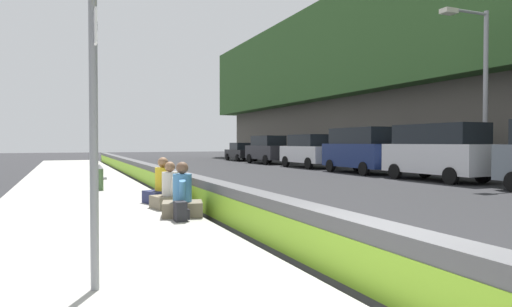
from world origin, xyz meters
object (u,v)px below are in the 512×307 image
(seated_person_middle, at_px, (170,193))
(parked_car_midline, at_px, (309,150))
(fire_hydrant, at_px, (100,177))
(seated_person_foreground, at_px, (182,199))
(street_lamp, at_px, (479,78))
(parked_car_far, at_px, (268,149))
(parked_car_third, at_px, (437,151))
(parked_car_farther, at_px, (241,152))
(backpack, at_px, (181,211))
(parked_car_fourth, at_px, (361,149))
(seated_person_rear, at_px, (163,188))
(route_sign_post, at_px, (94,98))

(seated_person_middle, xyz_separation_m, parked_car_midline, (16.33, -13.09, 0.69))
(fire_hydrant, bearing_deg, seated_person_foreground, -168.51)
(street_lamp, bearing_deg, parked_car_far, 3.33)
(parked_car_third, xyz_separation_m, parked_car_farther, (24.58, 0.01, -0.49))
(seated_person_foreground, relative_size, parked_car_far, 0.24)
(fire_hydrant, bearing_deg, backpack, -170.91)
(parked_car_fourth, height_order, parked_car_midline, parked_car_fourth)
(seated_person_middle, height_order, street_lamp, street_lamp)
(parked_car_far, bearing_deg, street_lamp, -176.67)
(seated_person_rear, height_order, parked_car_farther, parked_car_farther)
(parked_car_third, distance_m, parked_car_farther, 24.58)
(seated_person_middle, xyz_separation_m, backpack, (-1.94, 0.20, -0.16))
(parked_car_third, relative_size, parked_car_far, 1.06)
(seated_person_rear, xyz_separation_m, backpack, (-2.96, 0.23, -0.18))
(parked_car_farther, bearing_deg, seated_person_middle, 155.88)
(parked_car_midline, bearing_deg, parked_car_third, -179.98)
(fire_hydrant, bearing_deg, parked_car_third, -90.94)
(seated_person_rear, relative_size, parked_car_fourth, 0.24)
(route_sign_post, xyz_separation_m, backpack, (3.87, -1.87, -1.88))
(seated_person_foreground, bearing_deg, seated_person_rear, -1.41)
(backpack, height_order, parked_car_third, parked_car_third)
(seated_person_rear, bearing_deg, parked_car_third, -74.44)
(seated_person_rear, height_order, parked_car_fourth, parked_car_fourth)
(parked_car_midline, bearing_deg, street_lamp, -175.58)
(seated_person_rear, bearing_deg, fire_hydrant, 18.90)
(parked_car_fourth, bearing_deg, street_lamp, -171.05)
(street_lamp, height_order, parked_car_midline, street_lamp)
(fire_hydrant, height_order, parked_car_third, parked_car_third)
(parked_car_third, bearing_deg, parked_car_far, 0.43)
(seated_person_rear, height_order, parked_car_far, parked_car_far)
(backpack, bearing_deg, seated_person_rear, -4.50)
(parked_car_midline, xyz_separation_m, parked_car_farther, (12.90, 0.01, -0.32))
(route_sign_post, xyz_separation_m, parked_car_midline, (22.14, -15.16, -1.03))
(parked_car_third, bearing_deg, seated_person_rear, 105.56)
(street_lamp, bearing_deg, parked_car_fourth, 8.95)
(seated_person_middle, xyz_separation_m, seated_person_rear, (1.02, -0.04, 0.02))
(parked_car_midline, height_order, parked_car_farther, parked_car_midline)
(parked_car_midline, bearing_deg, parked_car_fourth, 179.20)
(route_sign_post, xyz_separation_m, seated_person_rear, (6.83, -2.10, -1.69))
(route_sign_post, xyz_separation_m, seated_person_foreground, (4.46, -2.04, -1.70))
(seated_person_rear, xyz_separation_m, parked_car_third, (3.64, -13.06, 0.84))
(route_sign_post, bearing_deg, seated_person_foreground, -24.59)
(fire_hydrant, distance_m, parked_car_midline, 18.39)
(seated_person_rear, distance_m, parked_car_third, 13.58)
(route_sign_post, distance_m, parked_car_midline, 26.85)
(backpack, bearing_deg, parked_car_midline, -36.03)
(route_sign_post, xyz_separation_m, parked_car_farther, (35.04, -15.15, -1.35))
(seated_person_middle, distance_m, parked_car_third, 13.93)
(fire_hydrant, bearing_deg, seated_person_middle, -165.24)
(fire_hydrant, distance_m, street_lamp, 15.95)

